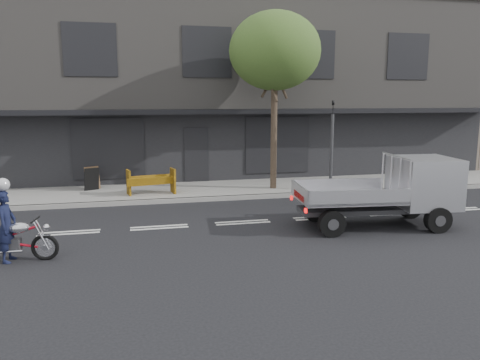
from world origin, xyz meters
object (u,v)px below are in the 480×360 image
Objects in this scene: rider at (7,226)px; construction_barrier at (151,182)px; street_tree at (275,51)px; traffic_light_pole at (331,150)px; flatbed_ute at (410,185)px; sandwich_board at (92,179)px; motorcycle at (15,239)px.

rider is 0.95× the size of construction_barrier.
street_tree is 4.23m from traffic_light_pole.
sandwich_board is (-9.12, 6.57, -0.57)m from flatbed_ute.
construction_barrier is at bearing 149.06° from flatbed_ute.
flatbed_ute is 5.23× the size of sandwich_board.
rider is 1.85× the size of sandwich_board.
construction_barrier is at bearing 175.86° from traffic_light_pole.
rider is at bearing -172.30° from motorcycle.
street_tree reaches higher than rider.
motorcycle is at bearing -122.17° from sandwich_board.
traffic_light_pole is at bearing -53.95° from rider.
traffic_light_pole is at bearing -23.03° from street_tree.
traffic_light_pole reaches higher than motorcycle.
rider is at bearing -151.68° from traffic_light_pole.
street_tree is 4.20× the size of rider.
rider is (-10.01, -5.39, -0.85)m from traffic_light_pole.
construction_barrier is 2.56m from sandwich_board.
street_tree is 11.10m from rider.
street_tree is at bearing 4.53° from construction_barrier.
street_tree reaches higher than flatbed_ute.
motorcycle is 10.22m from flatbed_ute.
street_tree is 7.28m from flatbed_ute.
street_tree is at bearing -32.47° from sandwich_board.
traffic_light_pole is at bearing 36.42° from motorcycle.
motorcycle is 0.34m from rider.
flatbed_ute reaches higher than motorcycle.
rider reaches higher than construction_barrier.
flatbed_ute is (2.32, -5.54, -4.12)m from street_tree.
motorcycle is 1.10× the size of construction_barrier.
sandwich_board is (-6.80, 1.02, -4.69)m from street_tree.
street_tree is 1.93× the size of traffic_light_pole.
traffic_light_pole is 2.06× the size of construction_barrier.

